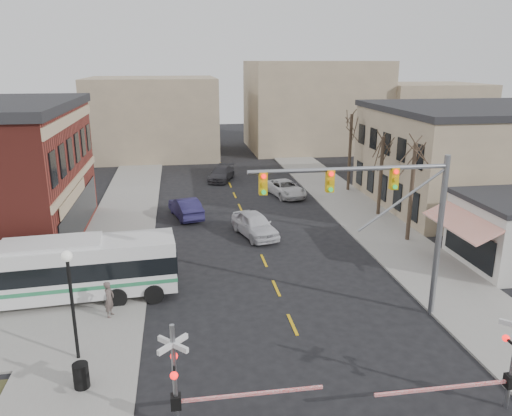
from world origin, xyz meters
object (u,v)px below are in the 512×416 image
(rr_crossing_west, at_px, (188,378))
(car_b, at_px, (186,208))
(traffic_signal_mast, at_px, (389,206))
(pedestrian_near, at_px, (109,299))
(car_a, at_px, (255,224))
(car_d, at_px, (221,174))
(trash_bin, at_px, (81,376))
(car_c, at_px, (285,188))
(rr_crossing_east, at_px, (503,361))
(street_lamp, at_px, (70,284))
(pedestrian_far, at_px, (70,281))
(transit_bus, at_px, (54,270))

(rr_crossing_west, xyz_separation_m, car_b, (0.41, 24.12, -1.16))
(traffic_signal_mast, distance_m, pedestrian_near, 14.03)
(car_b, bearing_deg, car_a, 118.39)
(pedestrian_near, bearing_deg, car_a, -22.81)
(car_b, height_order, car_d, car_b)
(trash_bin, height_order, car_c, car_c)
(rr_crossing_east, distance_m, pedestrian_near, 17.13)
(street_lamp, xyz_separation_m, car_a, (9.70, 14.13, -2.65))
(rr_crossing_west, relative_size, car_d, 1.15)
(pedestrian_near, bearing_deg, pedestrian_far, 57.85)
(traffic_signal_mast, relative_size, pedestrian_far, 5.78)
(transit_bus, bearing_deg, trash_bin, -71.73)
(transit_bus, relative_size, car_d, 2.57)
(car_c, xyz_separation_m, pedestrian_far, (-15.58, -18.45, 0.20))
(car_a, height_order, car_c, car_a)
(traffic_signal_mast, xyz_separation_m, street_lamp, (-13.99, -1.45, -2.20))
(car_a, relative_size, car_c, 0.96)
(car_b, height_order, pedestrian_far, pedestrian_far)
(trash_bin, relative_size, car_b, 0.20)
(pedestrian_near, bearing_deg, traffic_signal_mast, -82.07)
(transit_bus, xyz_separation_m, car_a, (11.74, 8.48, -0.94))
(street_lamp, height_order, car_b, street_lamp)
(car_a, distance_m, car_d, 17.54)
(street_lamp, bearing_deg, rr_crossing_east, -19.58)
(street_lamp, distance_m, car_a, 17.34)
(trash_bin, distance_m, car_c, 29.91)
(pedestrian_near, bearing_deg, street_lamp, -178.27)
(pedestrian_far, bearing_deg, pedestrian_near, -102.40)
(street_lamp, distance_m, car_c, 28.47)
(street_lamp, relative_size, car_b, 0.98)
(street_lamp, distance_m, pedestrian_near, 4.34)
(rr_crossing_west, bearing_deg, car_d, 83.16)
(pedestrian_near, bearing_deg, car_c, -15.57)
(pedestrian_near, bearing_deg, transit_bus, 69.97)
(trash_bin, bearing_deg, traffic_signal_mast, 14.64)
(rr_crossing_west, distance_m, car_c, 30.90)
(rr_crossing_west, height_order, rr_crossing_east, same)
(street_lamp, relative_size, pedestrian_near, 2.64)
(car_d, xyz_separation_m, pedestrian_far, (-10.27, -25.56, 0.22))
(transit_bus, distance_m, street_lamp, 6.25)
(pedestrian_far, bearing_deg, car_b, 10.88)
(rr_crossing_west, xyz_separation_m, pedestrian_near, (-3.60, 8.24, -0.94))
(traffic_signal_mast, distance_m, car_c, 23.61)
(car_b, relative_size, car_c, 0.94)
(car_d, xyz_separation_m, pedestrian_near, (-7.97, -28.20, 0.32))
(rr_crossing_east, relative_size, car_a, 1.12)
(trash_bin, bearing_deg, car_a, 60.43)
(rr_crossing_west, distance_m, street_lamp, 6.76)
(car_a, bearing_deg, pedestrian_far, -159.23)
(car_b, relative_size, pedestrian_near, 2.71)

